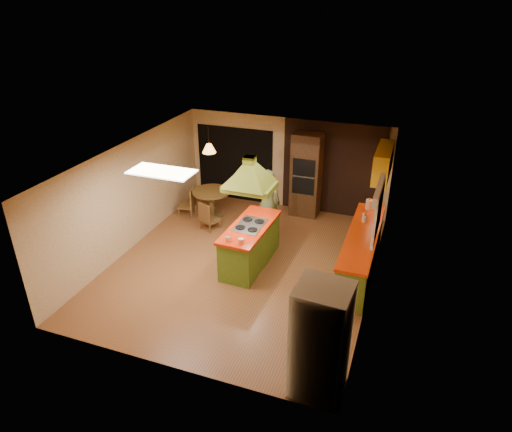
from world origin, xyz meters
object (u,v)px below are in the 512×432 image
at_px(dining_table, 212,198).
at_px(canister_large, 369,204).
at_px(kitchen_island, 250,244).
at_px(wall_oven, 306,175).
at_px(man, 267,204).
at_px(refrigerator, 320,341).

bearing_deg(dining_table, canister_large, -1.17).
xyz_separation_m(kitchen_island, dining_table, (-1.78, 1.84, 0.04)).
height_order(wall_oven, dining_table, wall_oven).
distance_m(man, canister_large, 2.37).
relative_size(man, refrigerator, 0.94).
distance_m(kitchen_island, refrigerator, 3.71).
bearing_deg(wall_oven, man, -108.05).
height_order(kitchen_island, wall_oven, wall_oven).
height_order(kitchen_island, man, man).
bearing_deg(refrigerator, kitchen_island, 130.63).
bearing_deg(refrigerator, man, 121.79).
height_order(wall_oven, canister_large, wall_oven).
distance_m(kitchen_island, wall_oven, 2.97).
height_order(kitchen_island, dining_table, kitchen_island).
distance_m(kitchen_island, dining_table, 2.56).
bearing_deg(kitchen_island, canister_large, 39.88).
bearing_deg(canister_large, dining_table, 178.83).
bearing_deg(dining_table, wall_oven, 24.09).
relative_size(kitchen_island, man, 1.11).
xyz_separation_m(kitchen_island, canister_large, (2.27, 1.76, 0.55)).
distance_m(kitchen_island, man, 1.36).
distance_m(kitchen_island, canister_large, 2.92).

